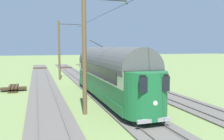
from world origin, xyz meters
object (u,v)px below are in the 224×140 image
(vintage_streetcar, at_px, (109,72))
(spare_tie_stack, at_px, (13,88))
(catenary_pole_mid_near, at_px, (86,52))
(catenary_pole_foreground, at_px, (60,49))

(vintage_streetcar, distance_m, spare_tie_stack, 10.26)
(catenary_pole_mid_near, distance_m, spare_tie_stack, 11.84)
(catenary_pole_foreground, relative_size, catenary_pole_mid_near, 1.00)
(catenary_pole_mid_near, relative_size, spare_tie_stack, 3.20)
(vintage_streetcar, xyz_separation_m, catenary_pole_foreground, (2.74, -12.98, 1.77))
(vintage_streetcar, relative_size, spare_tie_stack, 6.53)
(vintage_streetcar, bearing_deg, catenary_pole_foreground, -78.08)
(vintage_streetcar, distance_m, catenary_pole_foreground, 13.38)
(catenary_pole_foreground, height_order, spare_tie_stack, catenary_pole_foreground)
(vintage_streetcar, relative_size, catenary_pole_mid_near, 2.04)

